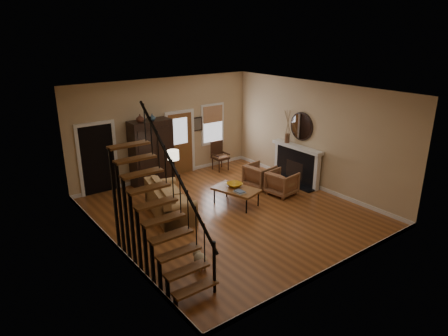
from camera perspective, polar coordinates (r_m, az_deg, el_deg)
room at (r=11.60m, az=-6.09°, el=2.93°), size 7.00×7.33×3.30m
staircase at (r=7.97m, az=-9.32°, el=-4.30°), size 0.94×2.80×3.20m
fireplace at (r=13.05m, az=10.44°, el=1.05°), size 0.33×1.95×2.30m
armoire at (r=12.78m, az=-10.33°, el=2.13°), size 1.30×0.60×2.10m
vase_a at (r=12.25m, az=-11.91°, el=6.98°), size 0.24×0.24×0.25m
vase_b at (r=12.42m, az=-10.23°, el=7.16°), size 0.20×0.20×0.21m
sofa at (r=10.87m, az=-7.77°, el=-4.60°), size 1.32×2.19×0.76m
coffee_table at (r=11.36m, az=1.75°, el=-4.10°), size 1.07×1.44×0.49m
bowl at (r=11.38m, az=1.49°, el=-2.41°), size 0.44×0.44×0.11m
books at (r=10.96m, az=2.25°, el=-3.42°), size 0.23×0.32×0.06m
armchair_left at (r=12.14m, az=8.28°, el=-2.13°), size 0.89×0.87×0.72m
armchair_right at (r=12.61m, az=5.13°, el=-1.11°), size 0.90×0.88×0.74m
floor_lamp at (r=11.76m, az=-7.16°, el=-0.87°), size 0.43×0.43×1.45m
side_chair at (r=14.04m, az=-0.52°, el=1.71°), size 0.54×0.54×1.02m
dog at (r=8.56m, az=-3.36°, el=-13.11°), size 0.38×0.52×0.34m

